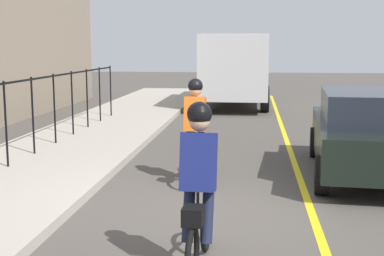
% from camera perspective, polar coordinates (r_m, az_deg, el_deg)
% --- Properties ---
extents(ground_plane, '(80.00, 80.00, 0.00)m').
position_cam_1_polar(ground_plane, '(8.03, 1.09, -8.47)').
color(ground_plane, '#4A453F').
extents(lane_line_centre, '(36.00, 0.12, 0.01)m').
position_cam_1_polar(lane_line_centre, '(8.04, 12.64, -8.63)').
color(lane_line_centre, yellow).
rests_on(lane_line_centre, ground).
extents(cyclist_lead, '(1.71, 0.37, 1.83)m').
position_cam_1_polar(cyclist_lead, '(9.28, 0.34, -0.31)').
color(cyclist_lead, black).
rests_on(cyclist_lead, ground).
extents(cyclist_follow, '(1.71, 0.37, 1.83)m').
position_cam_1_polar(cyclist_follow, '(5.57, 0.74, -6.56)').
color(cyclist_follow, black).
rests_on(cyclist_follow, ground).
extents(patrol_sedan, '(4.53, 2.20, 1.58)m').
position_cam_1_polar(patrol_sedan, '(10.25, 18.25, -0.37)').
color(patrol_sedan, black).
rests_on(patrol_sedan, ground).
extents(box_truck_background, '(6.72, 2.56, 2.78)m').
position_cam_1_polar(box_truck_background, '(21.08, 4.69, 6.56)').
color(box_truck_background, '#BCBCBE').
rests_on(box_truck_background, ground).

